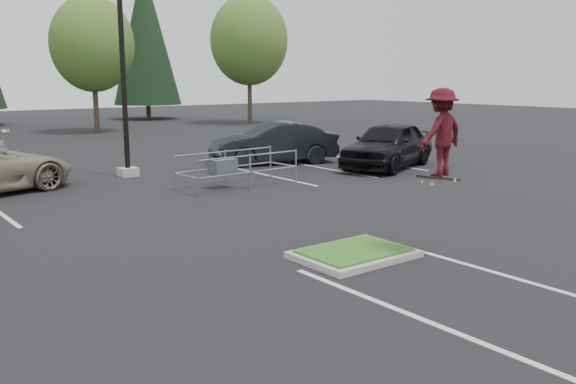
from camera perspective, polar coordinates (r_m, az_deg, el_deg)
ground at (r=11.91m, az=6.17°, el=-6.10°), size 120.00×120.00×0.00m
grass_median at (r=11.89m, az=6.18°, el=-5.74°), size 2.20×1.60×0.16m
stall_lines at (r=16.05m, az=-12.48°, el=-1.89°), size 22.62×17.60×0.01m
light_pole at (r=21.93m, az=-15.30°, el=13.28°), size 0.70×0.60×10.12m
decid_c at (r=40.55m, az=-17.85°, el=12.77°), size 5.12×5.12×8.38m
decid_d at (r=46.51m, az=-3.69°, el=13.73°), size 5.76×5.76×9.43m
conif_c at (r=52.62m, az=-13.20°, el=14.14°), size 5.50×5.50×12.50m
cart_corral at (r=19.21m, az=-5.80°, el=2.44°), size 3.94×1.62×1.09m
skateboarder at (r=11.67m, az=14.13°, el=5.38°), size 1.08×0.63×1.78m
car_r_charc at (r=24.56m, az=-1.32°, el=4.61°), size 5.31×3.19×1.65m
car_r_black at (r=23.75m, az=9.41°, el=4.40°), size 5.60×3.78×1.77m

